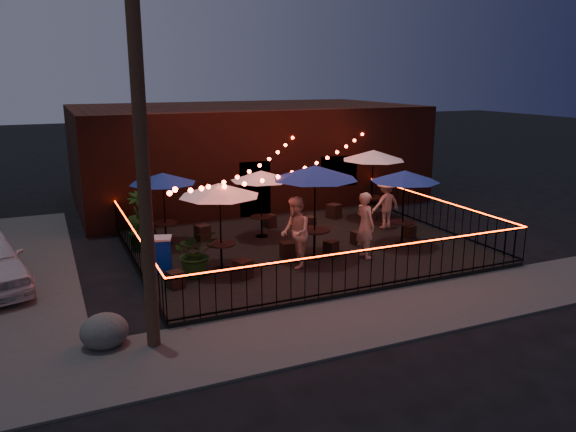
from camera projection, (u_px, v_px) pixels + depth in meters
name	position (u px, v px, depth m)	size (l,w,h in m)	color
ground	(332.00, 270.00, 15.61)	(110.00, 110.00, 0.00)	black
patio	(301.00, 247.00, 17.36)	(10.00, 8.00, 0.15)	black
sidewalk	(400.00, 313.00, 12.72)	(18.00, 2.50, 0.05)	#413F3C
brick_building	(244.00, 152.00, 24.37)	(14.00, 8.00, 4.00)	#38190F
utility_pole	(141.00, 146.00, 10.21)	(0.26, 0.26, 8.00)	#3D2518
fence_front	(371.00, 269.00, 13.67)	(10.00, 0.04, 1.04)	black
fence_left	(135.00, 249.00, 15.26)	(0.04, 8.00, 1.04)	black
fence_right	(434.00, 213.00, 19.18)	(0.04, 8.00, 1.04)	black
festoon_lights	(274.00, 173.00, 16.10)	(10.02, 8.72, 1.32)	#FF2A13
cafe_table_0	(219.00, 191.00, 14.65)	(2.19, 2.19, 2.37)	black
cafe_table_1	(163.00, 179.00, 16.95)	(2.12, 2.12, 2.25)	black
cafe_table_2	(315.00, 174.00, 15.57)	(2.50, 2.50, 2.68)	black
cafe_table_3	(261.00, 177.00, 17.78)	(2.42, 2.42, 2.17)	black
cafe_table_4	(405.00, 177.00, 16.91)	(2.29, 2.29, 2.32)	black
cafe_table_5	(373.00, 156.00, 20.08)	(2.51, 2.51, 2.50)	black
bistro_chair_0	(176.00, 280.00, 13.82)	(0.36, 0.36, 0.43)	black
bistro_chair_1	(243.00, 269.00, 14.51)	(0.39, 0.39, 0.47)	black
bistro_chair_2	(150.00, 237.00, 17.34)	(0.40, 0.40, 0.48)	black
bistro_chair_3	(202.00, 233.00, 17.83)	(0.41, 0.41, 0.48)	black
bistro_chair_4	(287.00, 250.00, 16.18)	(0.37, 0.37, 0.44)	black
bistro_chair_5	(331.00, 248.00, 16.40)	(0.35, 0.35, 0.41)	black
bistro_chair_6	(270.00, 221.00, 19.34)	(0.37, 0.37, 0.43)	black
bistro_chair_7	(310.00, 222.00, 19.20)	(0.34, 0.34, 0.41)	black
bistro_chair_8	(358.00, 238.00, 17.37)	(0.35, 0.35, 0.41)	black
bistro_chair_9	(409.00, 231.00, 18.12)	(0.34, 0.34, 0.40)	black
bistro_chair_10	(334.00, 211.00, 20.57)	(0.43, 0.43, 0.51)	black
bistro_chair_11	(369.00, 212.00, 20.37)	(0.44, 0.44, 0.52)	black
patron_a	(365.00, 225.00, 15.98)	(0.70, 0.46, 1.91)	#E1AC92
patron_b	(295.00, 232.00, 15.17)	(0.95, 0.74, 1.95)	#DEB68E
patron_c	(386.00, 204.00, 19.11)	(1.09, 0.63, 1.69)	beige
potted_shrub_a	(196.00, 253.00, 14.53)	(1.15, 0.99, 1.27)	#153611
potted_shrub_b	(140.00, 229.00, 16.77)	(0.69, 0.56, 1.26)	#143711
potted_shrub_c	(139.00, 213.00, 18.42)	(0.79, 0.79, 1.41)	#12380E
cooler	(158.00, 254.00, 14.91)	(0.84, 0.70, 0.95)	#092CB1
boulder	(104.00, 331.00, 11.05)	(0.92, 0.78, 0.72)	#454540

